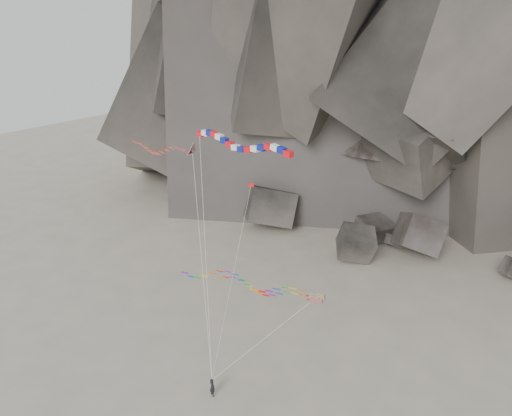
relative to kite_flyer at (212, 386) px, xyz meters
The scene contains 7 objects.
ground 3.85m from the kite_flyer, 109.70° to the left, with size 260.00×260.00×0.00m, color #A89987.
boulder_field 40.78m from the kite_flyer, 77.96° to the left, with size 67.48×15.92×8.69m.
kite_flyer is the anchor object (origin of this frame).
delta_kite 23.86m from the kite_flyer, 148.93° to the left, with size 14.17×7.22×21.23m.
banner_kite 23.06m from the kite_flyer, 81.54° to the left, with size 11.75×6.43×22.62m.
parafoil_kite 10.34m from the kite_flyer, 80.71° to the left, with size 15.16×5.59×9.29m.
pennant_kite 15.88m from the kite_flyer, 92.73° to the left, with size 0.63×7.94×17.36m.
Camera 1 is at (24.53, -34.67, 33.28)m, focal length 35.00 mm.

